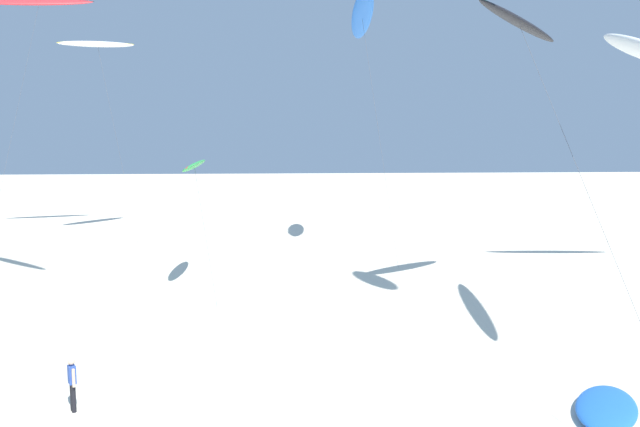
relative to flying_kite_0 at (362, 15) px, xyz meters
The scene contains 8 objects.
flying_kite_0 is the anchor object (origin of this frame).
flying_kite_2 24.44m from the flying_kite_0, 74.25° to the right, with size 5.25×9.71×12.90m.
flying_kite_3 17.66m from the flying_kite_0, 136.42° to the right, with size 2.07×7.10×7.22m.
flying_kite_6 27.20m from the flying_kite_0, 159.01° to the left, with size 8.43×7.89×20.09m.
flying_kite_7 21.87m from the flying_kite_0, 158.37° to the left, with size 6.21×6.39×16.54m.
flying_kite_8 16.20m from the flying_kite_0, 70.37° to the right, with size 6.13×12.58×14.54m.
grounded_kite_2 31.88m from the flying_kite_0, 82.20° to the right, with size 3.39×3.96×0.43m.
person_near_left 32.50m from the flying_kite_0, 115.92° to the right, with size 0.32×0.45×1.68m.
Camera 1 is at (0.37, 3.89, 8.27)m, focal length 34.55 mm.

